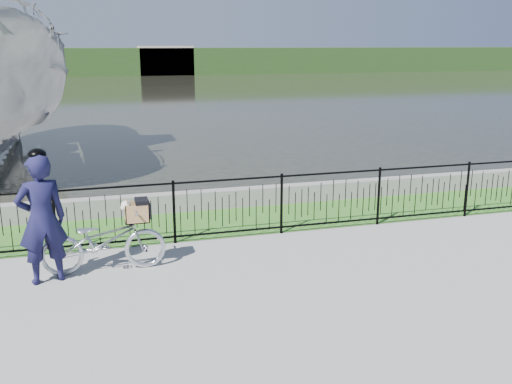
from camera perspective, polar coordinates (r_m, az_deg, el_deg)
name	(u,v)px	position (r m, az deg, el deg)	size (l,w,h in m)	color
ground	(253,270)	(9.07, -0.32, -7.81)	(120.00, 120.00, 0.00)	gray
grass_strip	(218,222)	(11.45, -3.81, -3.00)	(60.00, 2.00, 0.01)	#346A21
water	(126,95)	(41.29, -12.86, 9.45)	(120.00, 120.00, 0.00)	#26261D
quay_wall	(208,200)	(12.33, -4.81, -0.77)	(60.00, 0.30, 0.40)	gray
fence	(229,208)	(10.35, -2.70, -1.60)	(14.00, 0.06, 1.15)	black
far_treeline	(111,62)	(68.15, -14.31, 12.53)	(120.00, 6.00, 3.00)	#244119
far_building_right	(166,61)	(67.12, -9.02, 12.85)	(6.00, 3.00, 3.20)	#A59A85
bicycle_rig	(104,240)	(9.17, -14.92, -4.67)	(1.90, 0.66, 1.14)	silver
cyclist	(42,218)	(8.90, -20.65, -2.45)	(0.81, 0.64, 2.02)	#141336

